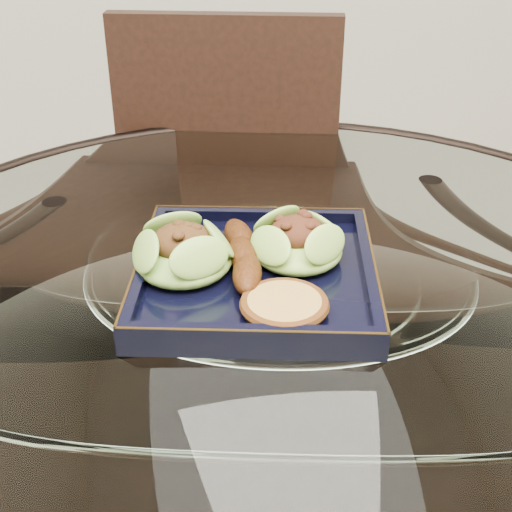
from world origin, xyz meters
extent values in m
cylinder|color=white|center=(0.00, 0.00, 0.76)|extent=(1.10, 1.10, 0.01)
torus|color=black|center=(0.00, 0.00, 0.76)|extent=(1.13, 1.13, 0.02)
cylinder|color=black|center=(0.28, 0.28, 0.38)|extent=(0.04, 0.04, 0.75)
cylinder|color=black|center=(-0.28, 0.28, 0.38)|extent=(0.04, 0.04, 0.75)
cube|color=black|center=(-0.04, 0.35, 0.47)|extent=(0.49, 0.49, 0.04)
cube|color=black|center=(-0.01, 0.53, 0.73)|extent=(0.39, 0.11, 0.46)
cylinder|color=black|center=(-0.25, 0.21, 0.22)|extent=(0.03, 0.03, 0.45)
cylinder|color=black|center=(0.10, 0.14, 0.22)|extent=(0.03, 0.03, 0.45)
cylinder|color=black|center=(-0.18, 0.56, 0.22)|extent=(0.03, 0.03, 0.45)
cylinder|color=black|center=(0.17, 0.49, 0.22)|extent=(0.03, 0.03, 0.45)
cube|color=black|center=(-0.02, 0.01, 0.77)|extent=(0.31, 0.31, 0.02)
ellipsoid|color=#538B28|center=(-0.11, 0.03, 0.80)|extent=(0.12, 0.12, 0.04)
ellipsoid|color=#72A630|center=(0.03, 0.03, 0.80)|extent=(0.12, 0.12, 0.04)
ellipsoid|color=#592609|center=(-0.04, 0.03, 0.80)|extent=(0.03, 0.15, 0.03)
cylinder|color=gold|center=(-0.01, -0.07, 0.79)|extent=(0.10, 0.10, 0.02)
camera|label=1|loc=(-0.12, -0.67, 1.21)|focal=50.00mm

